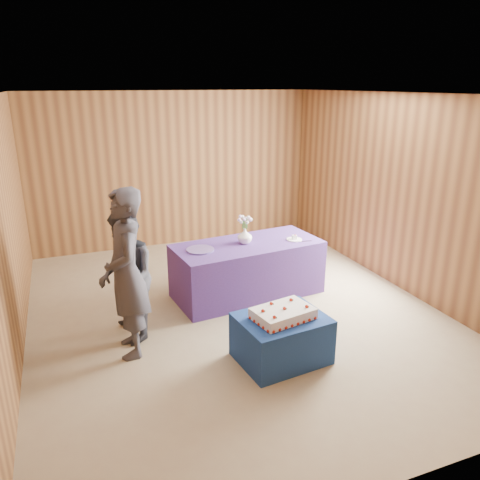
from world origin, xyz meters
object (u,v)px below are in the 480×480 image
cake_table (281,338)px  vase (245,236)px  sheet_cake (283,313)px  guest_left (127,274)px  serving_table (247,269)px  guest_right (127,277)px

cake_table → vase: size_ratio=4.36×
sheet_cake → vase: size_ratio=3.38×
vase → guest_left: 1.94m
serving_table → vase: (-0.03, 0.03, 0.48)m
sheet_cake → vase: (0.25, 1.70, 0.30)m
serving_table → sheet_cake: serving_table is taller
cake_table → vase: (0.25, 1.67, 0.60)m
cake_table → guest_right: bearing=138.1°
serving_table → guest_right: (-1.71, -0.62, 0.39)m
cake_table → sheet_cake: sheet_cake is taller
serving_table → sheet_cake: bearing=-105.5°
cake_table → vase: 1.80m
vase → guest_right: size_ratio=0.14×
cake_table → sheet_cake: (-0.00, -0.02, 0.31)m
vase → cake_table: bearing=-98.5°
serving_table → vase: vase is taller
serving_table → vase: bearing=130.8°
serving_table → guest_left: size_ratio=1.09×
sheet_cake → cake_table: bearing=71.2°
vase → guest_right: (-1.68, -0.65, -0.09)m
serving_table → guest_left: guest_left is taller
cake_table → sheet_cake: size_ratio=1.29×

